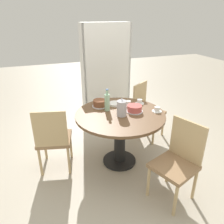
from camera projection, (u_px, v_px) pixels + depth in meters
The scene contains 14 objects.
ground_plane at pixel (119, 161), 3.13m from camera, with size 14.00×14.00×0.00m, color #B2A893.
dining_table at pixel (120, 125), 2.88m from camera, with size 1.16×1.16×0.75m.
chair_a at pixel (178, 160), 2.37m from camera, with size 0.54×0.54×0.91m.
chair_b at pixel (146, 110), 3.60m from camera, with size 0.58×0.58×0.91m.
chair_c at pixel (53, 138), 2.78m from camera, with size 0.51×0.51×0.91m.
bookshelf at pixel (106, 73), 4.18m from camera, with size 0.91×0.28×1.79m.
coffee_pot at pixel (122, 108), 2.72m from camera, with size 0.12×0.12×0.24m.
water_bottle at pixel (107, 102), 2.86m from camera, with size 0.07×0.07×0.30m.
cake_main at pixel (135, 109), 2.85m from camera, with size 0.22×0.22×0.09m.
cake_second at pixel (100, 103), 3.01m from camera, with size 0.21×0.21×0.10m.
cup_a at pixel (157, 110), 2.86m from camera, with size 0.13×0.13×0.07m.
cup_b at pixel (128, 103), 3.06m from camera, with size 0.13×0.13×0.07m.
cup_c at pixel (140, 102), 3.11m from camera, with size 0.13×0.13×0.07m.
plate_stack at pixel (115, 104), 3.07m from camera, with size 0.19×0.19×0.03m.
Camera 1 is at (-0.96, -2.37, 1.94)m, focal length 35.00 mm.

